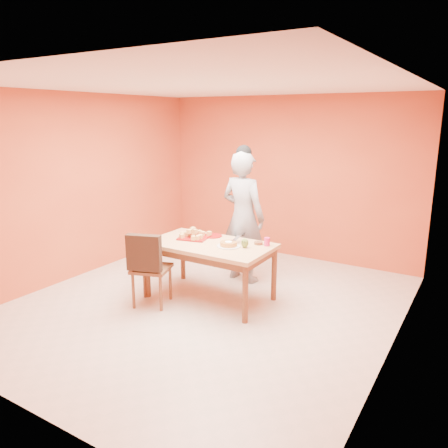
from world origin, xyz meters
The scene contains 17 objects.
floor centered at (0.00, 0.00, 0.00)m, with size 5.00×5.00×0.00m, color beige.
ceiling centered at (0.00, 0.00, 2.70)m, with size 5.00×5.00×0.00m, color white.
wall_back centered at (0.00, 2.50, 1.35)m, with size 4.50×4.50×0.00m, color #C7532D.
wall_left centered at (-2.25, 0.00, 1.35)m, with size 5.00×5.00×0.00m, color #C7532D.
wall_right centered at (2.25, 0.00, 1.35)m, with size 5.00×5.00×0.00m, color #C7532D.
dining_table centered at (-0.07, 0.21, 0.67)m, with size 1.60×0.90×0.76m.
dining_chair centered at (-0.60, -0.36, 0.51)m, with size 0.58×0.65×0.98m.
pastry_pile centered at (-0.38, 0.30, 0.84)m, with size 0.34×0.34×0.11m, color #D9B15C, non-canonical shape.
person centered at (-0.04, 1.04, 0.95)m, with size 0.69×0.45×1.89m, color gray.
pastry_platter centered at (-0.38, 0.30, 0.77)m, with size 0.37×0.37×0.02m, color maroon.
red_dinner_plate centered at (-0.22, 0.50, 0.77)m, with size 0.25×0.25×0.02m, color maroon.
white_cake_plate centered at (0.22, 0.20, 0.77)m, with size 0.30×0.30×0.01m, color silver.
sponge_cake centered at (0.22, 0.20, 0.80)m, with size 0.21×0.21×0.05m, color gold.
cake_server centered at (0.23, 0.38, 0.83)m, with size 0.05×0.26×0.01m, color silver.
egg_ornament centered at (0.41, 0.27, 0.82)m, with size 0.10×0.08×0.12m, color olive.
magenta_glass centered at (0.61, 0.49, 0.81)m, with size 0.07×0.07×0.11m, color #D51F69.
checker_tin centered at (0.49, 0.49, 0.78)m, with size 0.11×0.11×0.03m, color #391A0F.
Camera 1 is at (2.92, -4.31, 2.35)m, focal length 35.00 mm.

